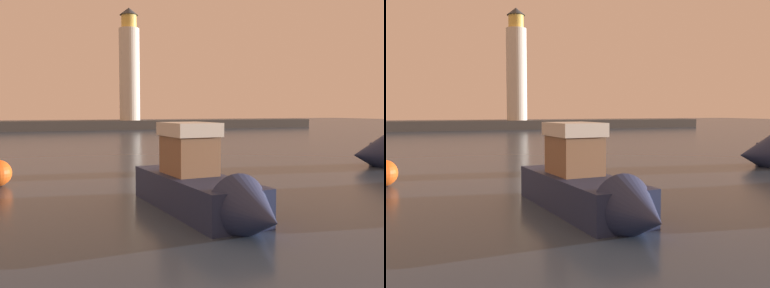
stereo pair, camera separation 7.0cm
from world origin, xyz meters
The scene contains 4 objects.
ground_plane centered at (0.00, 33.02, 0.00)m, with size 220.00×220.00×0.00m, color #2D3D51.
breakwater centered at (0.00, 66.04, 0.74)m, with size 80.01×4.59×1.48m, color #423F3D.
lighthouse centered at (7.46, 66.04, 9.87)m, with size 3.22×3.22×17.71m.
motorboat_3 centered at (-2.12, 10.16, 0.81)m, with size 2.49×7.27×3.01m.
Camera 2 is at (-6.66, -1.17, 3.08)m, focal length 39.57 mm.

